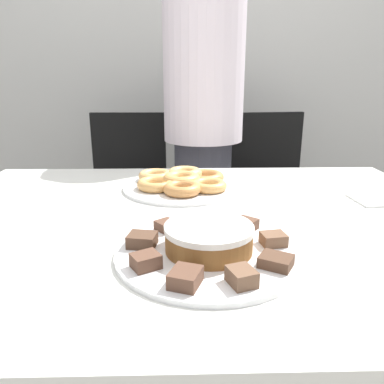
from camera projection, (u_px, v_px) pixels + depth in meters
name	position (u px, v px, depth m)	size (l,w,h in m)	color
wall_back	(187.00, 42.00, 2.35)	(8.00, 0.05, 2.60)	beige
table	(195.00, 246.00, 0.98)	(1.44, 1.06, 0.75)	silver
person_standing	(203.00, 129.00, 1.70)	(0.35, 0.35, 1.64)	#383842
office_chair_left	(128.00, 207.00, 1.97)	(0.45, 0.45, 0.91)	black
office_chair_right	(272.00, 205.00, 1.98)	(0.50, 0.50, 0.91)	black
plate_cake	(209.00, 253.00, 0.75)	(0.37, 0.37, 0.01)	white
plate_donuts	(182.00, 187.00, 1.20)	(0.37, 0.37, 0.01)	white
frosted_cake	(209.00, 238.00, 0.74)	(0.18, 0.18, 0.05)	brown
lamington_0	(146.00, 261.00, 0.68)	(0.06, 0.06, 0.03)	brown
lamington_1	(185.00, 278.00, 0.62)	(0.06, 0.07, 0.03)	brown
lamington_2	(242.00, 277.00, 0.62)	(0.05, 0.06, 0.03)	brown
lamington_3	(276.00, 261.00, 0.68)	(0.07, 0.07, 0.02)	#513828
lamington_4	(273.00, 239.00, 0.77)	(0.05, 0.05, 0.02)	brown
lamington_5	(245.00, 225.00, 0.85)	(0.07, 0.07, 0.02)	brown
lamington_6	(205.00, 219.00, 0.87)	(0.04, 0.05, 0.03)	#513828
lamington_7	(167.00, 226.00, 0.84)	(0.06, 0.06, 0.02)	brown
lamington_8	(142.00, 240.00, 0.76)	(0.06, 0.06, 0.03)	#513828
donut_0	(182.00, 180.00, 1.19)	(0.12, 0.12, 0.04)	tan
donut_1	(156.00, 176.00, 1.25)	(0.11, 0.11, 0.03)	#E5AD66
donut_2	(157.00, 184.00, 1.16)	(0.12, 0.12, 0.03)	tan
donut_3	(182.00, 189.00, 1.11)	(0.11, 0.11, 0.03)	#C68447
donut_4	(209.00, 185.00, 1.14)	(0.11, 0.11, 0.03)	tan
donut_5	(205.00, 177.00, 1.24)	(0.13, 0.13, 0.03)	#C68447
donut_6	(185.00, 174.00, 1.27)	(0.12, 0.12, 0.04)	#E5AD66
napkin	(379.00, 200.00, 1.08)	(0.16, 0.13, 0.01)	white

